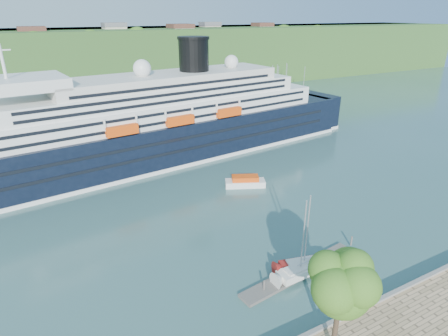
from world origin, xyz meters
TOP-DOWN VIEW (x-y plane):
  - ground at (0.00, 0.00)m, footprint 400.00×400.00m
  - far_hillside at (0.00, 145.00)m, footprint 400.00×50.00m
  - quay_coping at (0.00, -0.20)m, footprint 220.00×0.50m
  - cruise_ship at (-5.32, 54.19)m, footprint 113.91×28.62m
  - promenade_tree at (-6.27, -2.50)m, footprint 6.89×6.89m
  - floating_pontoon at (-0.95, 8.56)m, footprint 17.87×4.26m
  - sailboat_white_near at (-1.04, 7.90)m, footprint 7.84×2.41m
  - sailboat_red at (0.05, 8.40)m, footprint 8.13×4.02m
  - tender_launch at (6.20, 33.26)m, footprint 7.78×5.40m

SIDE VIEW (x-z plane):
  - ground at x=0.00m, z-range 0.00..0.00m
  - floating_pontoon at x=-0.95m, z-range 0.00..0.39m
  - tender_launch at x=6.20m, z-range 0.00..2.05m
  - quay_coping at x=0.00m, z-range 1.00..1.30m
  - sailboat_white_near at x=-1.04m, z-range 0.00..10.04m
  - sailboat_red at x=0.05m, z-range 0.00..10.12m
  - promenade_tree at x=-6.27m, z-range 1.00..12.41m
  - far_hillside at x=0.00m, z-range 0.00..24.00m
  - cruise_ship at x=-5.32m, z-range 0.00..25.33m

